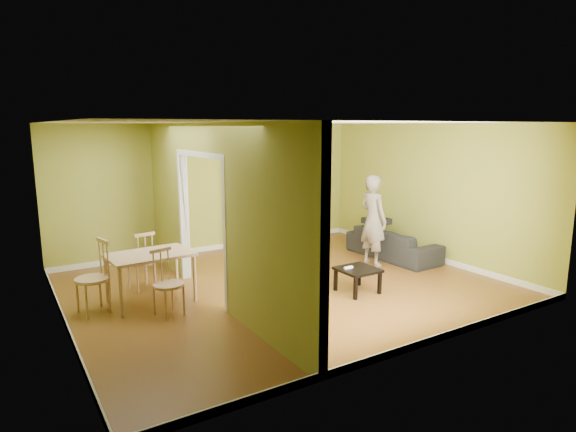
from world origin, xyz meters
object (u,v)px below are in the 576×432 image
at_px(dining_table, 150,259).
at_px(chair_left, 92,277).
at_px(person, 373,212).
at_px(chair_near, 168,283).
at_px(sofa, 393,239).
at_px(coffee_table, 358,272).
at_px(chair_far, 141,260).
at_px(bookshelf, 245,200).

xyz_separation_m(dining_table, chair_left, (-0.80, 0.00, -0.14)).
distance_m(person, dining_table, 4.09).
bearing_deg(chair_near, chair_left, 129.03).
bearing_deg(chair_near, sofa, -7.90).
bearing_deg(sofa, dining_table, 87.56).
bearing_deg(chair_left, coffee_table, 58.40).
relative_size(person, coffee_table, 3.43).
bearing_deg(chair_near, chair_far, 76.56).
bearing_deg(coffee_table, bookshelf, 93.16).
bearing_deg(dining_table, person, -3.19).
xyz_separation_m(person, chair_near, (-4.01, -0.41, -0.53)).
bearing_deg(person, sofa, -78.78).
height_order(coffee_table, chair_left, chair_left).
distance_m(dining_table, chair_far, 0.67).
bearing_deg(bookshelf, chair_far, -149.38).
bearing_deg(bookshelf, person, -59.58).
distance_m(dining_table, chair_left, 0.81).
xyz_separation_m(person, chair_left, (-4.87, 0.23, -0.48)).
height_order(person, chair_near, person).
bearing_deg(bookshelf, chair_near, -132.52).
distance_m(chair_left, chair_far, 1.05).
bearing_deg(person, chair_left, 86.26).
xyz_separation_m(bookshelf, dining_table, (-2.65, -2.19, -0.37)).
distance_m(bookshelf, chair_left, 4.12).
distance_m(person, bookshelf, 2.80).
bearing_deg(chair_near, person, -8.83).
distance_m(chair_left, chair_near, 1.07).
bearing_deg(person, bookshelf, 29.36).
height_order(coffee_table, dining_table, dining_table).
xyz_separation_m(person, dining_table, (-4.07, 0.23, -0.34)).
bearing_deg(person, coffee_table, 129.52).
relative_size(dining_table, chair_far, 1.25).
distance_m(bookshelf, chair_near, 3.87).
bearing_deg(chair_left, person, 75.08).
xyz_separation_m(sofa, bookshelf, (-2.08, 2.27, 0.66)).
relative_size(dining_table, chair_near, 1.28).
relative_size(person, bookshelf, 0.96).
height_order(person, bookshelf, bookshelf).
bearing_deg(dining_table, bookshelf, 39.59).
relative_size(sofa, chair_near, 2.14).
relative_size(coffee_table, chair_near, 0.63).
xyz_separation_m(person, coffee_table, (-1.23, -1.05, -0.66)).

